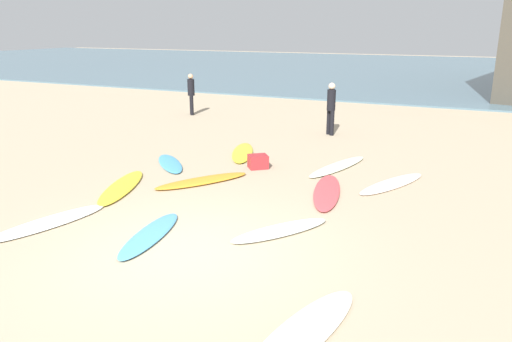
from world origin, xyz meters
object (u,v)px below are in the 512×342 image
(surfboard_9, at_px, (392,184))
(surfboard_10, at_px, (122,187))
(beach_cooler, at_px, (258,162))
(surfboard_6, at_px, (49,222))
(surfboard_2, at_px, (243,152))
(beachgoer_near, at_px, (191,92))
(surfboard_3, at_px, (280,230))
(surfboard_0, at_px, (150,235))
(surfboard_7, at_px, (338,166))
(surfboard_8, at_px, (170,163))
(surfboard_5, at_px, (327,192))
(surfboard_1, at_px, (303,332))
(beachgoer_mid, at_px, (331,106))
(surfboard_4, at_px, (202,181))

(surfboard_9, distance_m, surfboard_10, 6.15)
(beach_cooler, bearing_deg, surfboard_6, -111.28)
(surfboard_2, height_order, surfboard_10, surfboard_2)
(beachgoer_near, bearing_deg, surfboard_2, -172.21)
(surfboard_3, xyz_separation_m, surfboard_6, (-4.02, -1.44, -0.01))
(surfboard_0, distance_m, surfboard_2, 5.93)
(surfboard_2, xyz_separation_m, surfboard_7, (2.87, -0.26, -0.00))
(beach_cooler, bearing_deg, surfboard_8, -162.57)
(surfboard_5, bearing_deg, surfboard_1, 90.30)
(surfboard_8, bearing_deg, surfboard_10, 49.50)
(surfboard_0, relative_size, surfboard_1, 0.89)
(surfboard_10, xyz_separation_m, beachgoer_mid, (2.59, 7.48, 0.93))
(surfboard_6, height_order, beach_cooler, beach_cooler)
(surfboard_1, relative_size, beachgoer_near, 1.39)
(surfboard_8, xyz_separation_m, beachgoer_mid, (2.73, 5.39, 0.93))
(beachgoer_near, bearing_deg, beachgoer_mid, -138.69)
(surfboard_10, height_order, beach_cooler, beach_cooler)
(beach_cooler, bearing_deg, surfboard_10, -126.83)
(surfboard_1, relative_size, surfboard_3, 1.16)
(surfboard_10, bearing_deg, beachgoer_near, 91.63)
(surfboard_7, xyz_separation_m, surfboard_8, (-4.08, -1.58, -0.00))
(beachgoer_near, bearing_deg, surfboard_3, -177.11)
(surfboard_10, distance_m, beachgoer_near, 9.64)
(beachgoer_near, height_order, beachgoer_mid, beachgoer_mid)
(surfboard_4, xyz_separation_m, surfboard_6, (-1.27, -3.35, -0.01))
(beachgoer_near, bearing_deg, surfboard_0, 172.34)
(surfboard_7, height_order, surfboard_8, same)
(surfboard_2, relative_size, surfboard_9, 0.99)
(surfboard_1, bearing_deg, surfboard_5, -64.11)
(surfboard_2, height_order, beach_cooler, beach_cooler)
(surfboard_4, distance_m, surfboard_6, 3.59)
(surfboard_7, relative_size, surfboard_9, 1.08)
(surfboard_1, xyz_separation_m, surfboard_7, (-1.59, 7.11, 0.01))
(surfboard_4, height_order, surfboard_6, surfboard_4)
(surfboard_1, xyz_separation_m, surfboard_8, (-5.67, 5.53, 0.01))
(surfboard_1, bearing_deg, surfboard_6, -0.79)
(surfboard_2, bearing_deg, beachgoer_mid, -135.34)
(beachgoer_near, bearing_deg, surfboard_7, -160.47)
(surfboard_0, distance_m, surfboard_8, 4.61)
(beachgoer_near, bearing_deg, surfboard_6, 162.79)
(surfboard_3, height_order, beachgoer_mid, beachgoer_mid)
(surfboard_6, bearing_deg, surfboard_5, 56.20)
(beachgoer_mid, bearing_deg, surfboard_0, 127.77)
(surfboard_6, xyz_separation_m, beach_cooler, (1.95, 5.00, 0.14))
(surfboard_1, xyz_separation_m, surfboard_5, (-1.25, 5.05, 0.01))
(surfboard_7, height_order, beach_cooler, beach_cooler)
(surfboard_2, height_order, surfboard_8, surfboard_2)
(surfboard_8, distance_m, surfboard_9, 5.65)
(surfboard_3, height_order, surfboard_4, surfboard_4)
(surfboard_0, bearing_deg, beach_cooler, -99.45)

